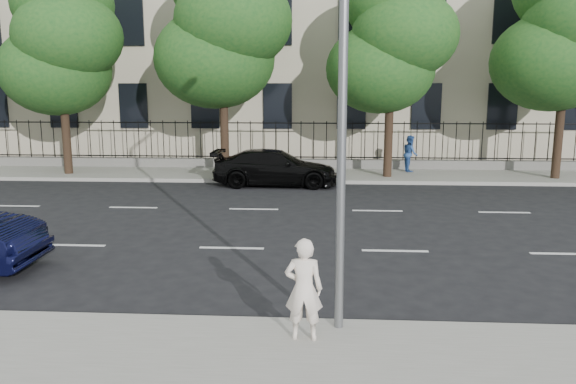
# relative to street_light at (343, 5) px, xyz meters

# --- Properties ---
(ground) EXTENTS (120.00, 120.00, 0.00)m
(ground) POSITION_rel_street_light_xyz_m (-2.50, 1.77, -5.15)
(ground) COLOR black
(ground) RESTS_ON ground
(near_sidewalk) EXTENTS (60.00, 4.00, 0.15)m
(near_sidewalk) POSITION_rel_street_light_xyz_m (-2.50, -2.23, -5.07)
(near_sidewalk) COLOR gray
(near_sidewalk) RESTS_ON ground
(far_sidewalk) EXTENTS (60.00, 4.00, 0.15)m
(far_sidewalk) POSITION_rel_street_light_xyz_m (-2.50, 15.77, -5.07)
(far_sidewalk) COLOR gray
(far_sidewalk) RESTS_ON ground
(lane_markings) EXTENTS (49.60, 4.62, 0.01)m
(lane_markings) POSITION_rel_street_light_xyz_m (-2.50, 6.52, -5.14)
(lane_markings) COLOR silver
(lane_markings) RESTS_ON ground
(iron_fence) EXTENTS (30.00, 0.50, 2.20)m
(iron_fence) POSITION_rel_street_light_xyz_m (-2.50, 17.47, -4.50)
(iron_fence) COLOR slate
(iron_fence) RESTS_ON far_sidewalk
(street_light) EXTENTS (0.25, 3.32, 8.05)m
(street_light) POSITION_rel_street_light_xyz_m (0.00, 0.00, 0.00)
(street_light) COLOR slate
(street_light) RESTS_ON near_sidewalk
(tree_b) EXTENTS (5.53, 5.12, 8.97)m
(tree_b) POSITION_rel_street_light_xyz_m (-11.46, 15.13, 0.69)
(tree_b) COLOR #382619
(tree_b) RESTS_ON far_sidewalk
(tree_c) EXTENTS (5.89, 5.50, 9.80)m
(tree_c) POSITION_rel_street_light_xyz_m (-4.46, 15.13, 1.26)
(tree_c) COLOR #382619
(tree_c) RESTS_ON far_sidewalk
(tree_d) EXTENTS (5.34, 4.94, 8.84)m
(tree_d) POSITION_rel_street_light_xyz_m (2.54, 15.13, 0.69)
(tree_d) COLOR #382619
(tree_d) RESTS_ON far_sidewalk
(tree_e) EXTENTS (5.71, 5.31, 9.46)m
(tree_e) POSITION_rel_street_light_xyz_m (9.54, 15.13, 1.05)
(tree_e) COLOR #382619
(tree_e) RESTS_ON far_sidewalk
(black_sedan) EXTENTS (5.03, 2.09, 1.45)m
(black_sedan) POSITION_rel_street_light_xyz_m (-2.16, 13.27, -4.42)
(black_sedan) COLOR black
(black_sedan) RESTS_ON ground
(woman_near) EXTENTS (0.58, 0.38, 1.58)m
(woman_near) POSITION_rel_street_light_xyz_m (-0.54, -0.99, -4.21)
(woman_near) COLOR white
(woman_near) RESTS_ON near_sidewalk
(pedestrian_far) EXTENTS (0.66, 0.83, 1.63)m
(pedestrian_far) POSITION_rel_street_light_xyz_m (3.68, 16.53, -4.18)
(pedestrian_far) COLOR #2B5195
(pedestrian_far) RESTS_ON far_sidewalk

